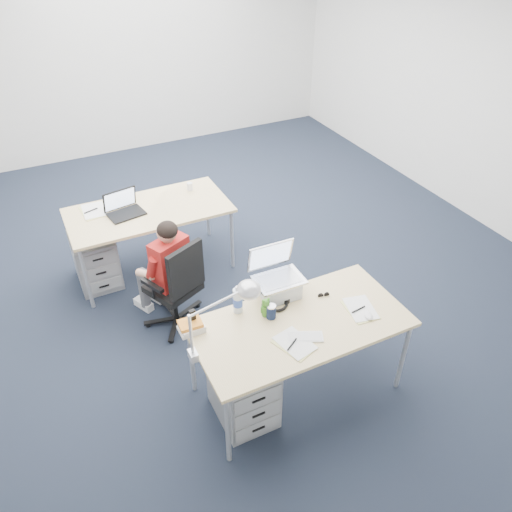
% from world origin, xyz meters
% --- Properties ---
extents(floor, '(7.00, 7.00, 0.00)m').
position_xyz_m(floor, '(0.00, 0.00, 0.00)').
color(floor, black).
rests_on(floor, ground).
extents(room, '(6.02, 7.02, 2.80)m').
position_xyz_m(room, '(0.00, 0.00, 1.71)').
color(room, silver).
rests_on(room, ground).
extents(desk_near, '(1.60, 0.80, 0.73)m').
position_xyz_m(desk_near, '(-0.32, -1.79, 0.68)').
color(desk_near, tan).
rests_on(desk_near, ground).
extents(desk_far, '(1.60, 0.80, 0.73)m').
position_xyz_m(desk_far, '(-0.86, 0.29, 0.68)').
color(desk_far, tan).
rests_on(desk_far, ground).
extents(office_chair, '(0.78, 0.78, 0.94)m').
position_xyz_m(office_chair, '(-0.93, -0.64, 0.27)').
color(office_chair, black).
rests_on(office_chair, ground).
extents(seated_person, '(0.50, 0.65, 1.09)m').
position_xyz_m(seated_person, '(-0.98, -0.49, 0.55)').
color(seated_person, '#AC1C18').
rests_on(seated_person, ground).
extents(drawer_pedestal_near, '(0.40, 0.50, 0.55)m').
position_xyz_m(drawer_pedestal_near, '(-0.81, -1.82, 0.28)').
color(drawer_pedestal_near, gray).
rests_on(drawer_pedestal_near, ground).
extents(drawer_pedestal_far, '(0.40, 0.50, 0.55)m').
position_xyz_m(drawer_pedestal_far, '(-1.46, 0.33, 0.28)').
color(drawer_pedestal_far, gray).
rests_on(drawer_pedestal_far, ground).
extents(silver_laptop, '(0.38, 0.30, 0.40)m').
position_xyz_m(silver_laptop, '(-0.32, -1.44, 0.93)').
color(silver_laptop, silver).
rests_on(silver_laptop, desk_near).
extents(wireless_keyboard, '(0.28, 0.20, 0.01)m').
position_xyz_m(wireless_keyboard, '(-0.37, -1.94, 0.74)').
color(wireless_keyboard, white).
rests_on(wireless_keyboard, desk_near).
extents(computer_mouse, '(0.09, 0.11, 0.03)m').
position_xyz_m(computer_mouse, '(0.16, -1.97, 0.75)').
color(computer_mouse, white).
rests_on(computer_mouse, desk_near).
extents(headphones, '(0.25, 0.20, 0.04)m').
position_xyz_m(headphones, '(-0.39, -1.54, 0.75)').
color(headphones, black).
rests_on(headphones, desk_near).
extents(can_koozie, '(0.07, 0.07, 0.12)m').
position_xyz_m(can_koozie, '(-0.49, -1.65, 0.79)').
color(can_koozie, '#142040').
rests_on(can_koozie, desk_near).
extents(water_bottle, '(0.09, 0.09, 0.24)m').
position_xyz_m(water_bottle, '(-0.68, -1.48, 0.85)').
color(water_bottle, silver).
rests_on(water_bottle, desk_near).
extents(bear_figurine, '(0.10, 0.09, 0.16)m').
position_xyz_m(bear_figurine, '(-0.52, -1.61, 0.81)').
color(bear_figurine, '#276C1C').
rests_on(bear_figurine, desk_near).
extents(book_stack, '(0.18, 0.14, 0.08)m').
position_xyz_m(book_stack, '(-1.07, -1.52, 0.77)').
color(book_stack, silver).
rests_on(book_stack, desk_near).
extents(cordless_phone, '(0.05, 0.03, 0.16)m').
position_xyz_m(cordless_phone, '(-1.05, -1.49, 0.81)').
color(cordless_phone, black).
rests_on(cordless_phone, desk_near).
extents(papers_left, '(0.26, 0.32, 0.01)m').
position_xyz_m(papers_left, '(-0.48, -1.97, 0.73)').
color(papers_left, '#DBD87F').
rests_on(papers_left, desk_near).
extents(papers_right, '(0.24, 0.31, 0.01)m').
position_xyz_m(papers_right, '(0.15, -1.88, 0.73)').
color(papers_right, '#DBD87F').
rests_on(papers_right, desk_near).
extents(sunglasses, '(0.10, 0.06, 0.02)m').
position_xyz_m(sunglasses, '(-0.01, -1.61, 0.74)').
color(sunglasses, black).
rests_on(sunglasses, desk_near).
extents(desk_lamp, '(0.51, 0.33, 0.54)m').
position_xyz_m(desk_lamp, '(-0.99, -1.78, 1.00)').
color(desk_lamp, silver).
rests_on(desk_lamp, desk_near).
extents(dark_laptop, '(0.39, 0.38, 0.25)m').
position_xyz_m(dark_laptop, '(-1.09, 0.28, 0.85)').
color(dark_laptop, black).
rests_on(dark_laptop, desk_far).
extents(far_cup, '(0.07, 0.07, 0.09)m').
position_xyz_m(far_cup, '(-0.35, 0.48, 0.77)').
color(far_cup, white).
rests_on(far_cup, desk_far).
extents(far_papers, '(0.22, 0.31, 0.01)m').
position_xyz_m(far_papers, '(-1.37, 0.49, 0.73)').
color(far_papers, white).
rests_on(far_papers, desk_far).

